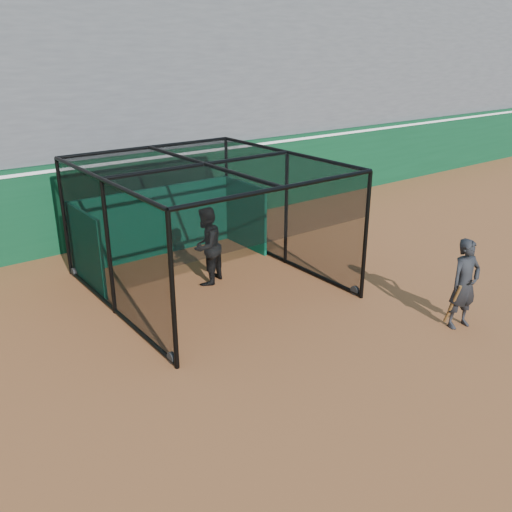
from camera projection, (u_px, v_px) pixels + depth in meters
ground at (309, 361)px, 9.98m from camera, size 120.00×120.00×0.00m
outfield_wall at (114, 198)px, 15.82m from camera, size 50.00×0.50×2.50m
grandstand at (57, 78)px, 17.47m from camera, size 50.00×7.85×8.95m
batting_cage at (207, 227)px, 12.64m from camera, size 4.92×5.54×2.96m
batter at (206, 246)px, 12.96m from camera, size 1.16×1.08×1.91m
on_deck_player at (464, 284)px, 10.91m from camera, size 0.77×0.58×1.89m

